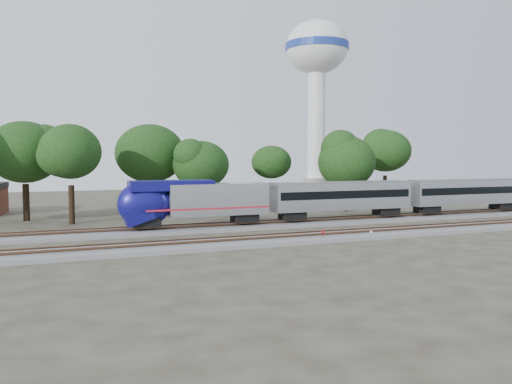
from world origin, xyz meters
TOP-DOWN VIEW (x-y plane):
  - ground at (0.00, 0.00)m, footprint 160.00×160.00m
  - track_far at (0.00, 6.00)m, footprint 160.00×5.00m
  - track_near at (0.00, -4.00)m, footprint 160.00×5.00m
  - train at (30.29, 6.00)m, footprint 94.81×3.27m
  - switch_stand_red at (1.73, -5.33)m, footprint 0.34×0.06m
  - switch_stand_white at (6.67, -6.00)m, footprint 0.28×0.06m
  - switch_lever at (5.07, -5.57)m, footprint 0.52×0.34m
  - water_tower at (28.74, 46.87)m, footprint 13.16×13.16m
  - tree_1 at (-25.70, 22.12)m, footprint 8.81×8.81m
  - tree_2 at (-20.39, 16.63)m, footprint 8.84×8.84m
  - tree_3 at (-9.64, 24.68)m, footprint 8.71×8.71m
  - tree_4 at (-3.43, 20.14)m, footprint 7.13×7.13m
  - tree_5 at (9.60, 25.85)m, footprint 7.37×7.37m
  - tree_6 at (17.92, 17.03)m, footprint 7.43×7.43m
  - tree_7 at (30.53, 25.04)m, footprint 9.26×9.26m

SIDE VIEW (x-z plane):
  - ground at x=0.00m, z-range 0.00..0.00m
  - switch_lever at x=5.07m, z-range 0.00..0.30m
  - track_far at x=0.00m, z-range -0.16..0.57m
  - track_near at x=0.00m, z-range -0.16..0.57m
  - switch_stand_white at x=6.67m, z-range 0.12..1.01m
  - switch_stand_red at x=1.73m, z-range 0.15..1.20m
  - train at x=30.29m, z-range 0.92..5.74m
  - tree_4 at x=-3.43m, z-range 1.96..12.01m
  - tree_5 at x=9.60m, z-range 2.03..12.42m
  - tree_6 at x=17.92m, z-range 2.05..12.53m
  - tree_3 at x=-9.64m, z-range 2.41..14.69m
  - tree_1 at x=-25.70m, z-range 2.44..14.86m
  - tree_2 at x=-20.39m, z-range 2.45..14.91m
  - tree_7 at x=30.53m, z-range 2.57..15.63m
  - water_tower at x=28.74m, z-range 8.77..45.21m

